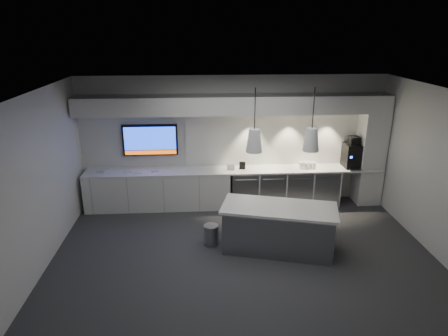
{
  "coord_description": "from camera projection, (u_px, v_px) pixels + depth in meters",
  "views": [
    {
      "loc": [
        -0.76,
        -6.46,
        3.96
      ],
      "look_at": [
        -0.29,
        1.1,
        1.31
      ],
      "focal_mm": 32.0,
      "sensor_mm": 36.0,
      "label": 1
    }
  ],
  "objects": [
    {
      "name": "wall_back",
      "position": [
        233.0,
        140.0,
        9.3
      ],
      "size": [
        7.0,
        0.0,
        7.0
      ],
      "primitive_type": "plane",
      "rotation": [
        1.57,
        0.0,
        0.0
      ],
      "color": "silver",
      "rests_on": "floor"
    },
    {
      "name": "tray_d",
      "position": [
        155.0,
        171.0,
        9.08
      ],
      "size": [
        0.19,
        0.19,
        0.02
      ],
      "primitive_type": "cube",
      "rotation": [
        0.0,
        0.0,
        0.19
      ],
      "color": "#B7B7B7",
      "rests_on": "back_counter"
    },
    {
      "name": "soffit",
      "position": [
        234.0,
        104.0,
        8.72
      ],
      "size": [
        6.9,
        0.6,
        0.4
      ],
      "primitive_type": "cube",
      "color": "silver",
      "rests_on": "wall_back"
    },
    {
      "name": "wall_right",
      "position": [
        439.0,
        174.0,
        7.15
      ],
      "size": [
        0.0,
        7.0,
        7.0
      ],
      "primitive_type": "plane",
      "rotation": [
        1.57,
        0.0,
        -1.57
      ],
      "color": "silver",
      "rests_on": "floor"
    },
    {
      "name": "backsplash",
      "position": [
        284.0,
        138.0,
        9.33
      ],
      "size": [
        4.6,
        0.03,
        1.3
      ],
      "primitive_type": "cube",
      "color": "silver",
      "rests_on": "wall_back"
    },
    {
      "name": "sign_black",
      "position": [
        242.0,
        166.0,
        9.17
      ],
      "size": [
        0.14,
        0.05,
        0.18
      ],
      "primitive_type": "cube",
      "rotation": [
        0.0,
        0.0,
        -0.21
      ],
      "color": "black",
      "rests_on": "back_counter"
    },
    {
      "name": "coffee_machine",
      "position": [
        353.0,
        154.0,
        9.28
      ],
      "size": [
        0.4,
        0.57,
        0.73
      ],
      "rotation": [
        0.0,
        0.0,
        0.0
      ],
      "color": "black",
      "rests_on": "back_counter"
    },
    {
      "name": "fridge_unit_c",
      "position": [
        297.0,
        187.0,
        9.43
      ],
      "size": [
        0.6,
        0.61,
        0.85
      ],
      "primitive_type": "cube",
      "color": "gray",
      "rests_on": "floor"
    },
    {
      "name": "tray_b",
      "position": [
        128.0,
        171.0,
        9.02
      ],
      "size": [
        0.2,
        0.2,
        0.02
      ],
      "primitive_type": "cube",
      "rotation": [
        0.0,
        0.0,
        0.35
      ],
      "color": "#B7B7B7",
      "rests_on": "back_counter"
    },
    {
      "name": "tray_c",
      "position": [
        138.0,
        172.0,
        8.97
      ],
      "size": [
        0.18,
        0.18,
        0.02
      ],
      "primitive_type": "cube",
      "rotation": [
        0.0,
        0.0,
        0.17
      ],
      "color": "#B7B7B7",
      "rests_on": "back_counter"
    },
    {
      "name": "island",
      "position": [
        278.0,
        228.0,
        7.43
      ],
      "size": [
        2.25,
        1.4,
        0.89
      ],
      "rotation": [
        0.0,
        0.0,
        -0.26
      ],
      "color": "gray",
      "rests_on": "floor"
    },
    {
      "name": "column",
      "position": [
        371.0,
        150.0,
        9.27
      ],
      "size": [
        0.55,
        0.55,
        2.6
      ],
      "primitive_type": "cube",
      "color": "silver",
      "rests_on": "floor"
    },
    {
      "name": "wall_front",
      "position": [
        269.0,
        255.0,
        4.59
      ],
      "size": [
        7.0,
        0.0,
        7.0
      ],
      "primitive_type": "plane",
      "rotation": [
        -1.57,
        0.0,
        0.0
      ],
      "color": "silver",
      "rests_on": "floor"
    },
    {
      "name": "fridge_unit_d",
      "position": [
        323.0,
        186.0,
        9.47
      ],
      "size": [
        0.6,
        0.61,
        0.85
      ],
      "primitive_type": "cube",
      "color": "gray",
      "rests_on": "floor"
    },
    {
      "name": "pendant_right",
      "position": [
        311.0,
        139.0,
        6.9
      ],
      "size": [
        0.28,
        0.28,
        1.1
      ],
      "color": "silver",
      "rests_on": "ceiling"
    },
    {
      "name": "pendant_left",
      "position": [
        254.0,
        140.0,
        6.84
      ],
      "size": [
        0.28,
        0.28,
        1.1
      ],
      "color": "silver",
      "rests_on": "ceiling"
    },
    {
      "name": "wall_left",
      "position": [
        39.0,
        183.0,
        6.74
      ],
      "size": [
        0.0,
        7.0,
        7.0
      ],
      "primitive_type": "plane",
      "rotation": [
        1.57,
        0.0,
        1.57
      ],
      "color": "silver",
      "rests_on": "floor"
    },
    {
      "name": "sign_white",
      "position": [
        231.0,
        167.0,
        9.13
      ],
      "size": [
        0.18,
        0.07,
        0.14
      ],
      "primitive_type": "cube",
      "rotation": [
        0.0,
        0.0,
        -0.26
      ],
      "color": "white",
      "rests_on": "back_counter"
    },
    {
      "name": "back_counter",
      "position": [
        234.0,
        170.0,
        9.2
      ],
      "size": [
        6.8,
        0.65,
        0.04
      ],
      "primitive_type": "cube",
      "color": "white",
      "rests_on": "left_base_cabinets"
    },
    {
      "name": "cup_cluster",
      "position": [
        307.0,
        165.0,
        9.24
      ],
      "size": [
        0.37,
        0.17,
        0.15
      ],
      "primitive_type": null,
      "color": "white",
      "rests_on": "back_counter"
    },
    {
      "name": "floor",
      "position": [
        243.0,
        254.0,
        7.44
      ],
      "size": [
        7.0,
        7.0,
        0.0
      ],
      "primitive_type": "plane",
      "color": "#323235",
      "rests_on": "ground"
    },
    {
      "name": "fridge_unit_a",
      "position": [
        244.0,
        188.0,
        9.36
      ],
      "size": [
        0.6,
        0.61,
        0.85
      ],
      "primitive_type": "cube",
      "color": "gray",
      "rests_on": "floor"
    },
    {
      "name": "left_base_cabinets",
      "position": [
        158.0,
        190.0,
        9.24
      ],
      "size": [
        3.3,
        0.63,
        0.86
      ],
      "primitive_type": "cube",
      "color": "silver",
      "rests_on": "floor"
    },
    {
      "name": "ceiling",
      "position": [
        246.0,
        92.0,
        6.45
      ],
      "size": [
        7.0,
        7.0,
        0.0
      ],
      "primitive_type": "plane",
      "rotation": [
        3.14,
        0.0,
        0.0
      ],
      "color": "black",
      "rests_on": "wall_back"
    },
    {
      "name": "tray_a",
      "position": [
        101.0,
        172.0,
        9.0
      ],
      "size": [
        0.16,
        0.16,
        0.02
      ],
      "primitive_type": "cube",
      "rotation": [
        0.0,
        0.0,
        0.0
      ],
      "color": "#B7B7B7",
      "rests_on": "back_counter"
    },
    {
      "name": "wall_tv",
      "position": [
        150.0,
        140.0,
        9.12
      ],
      "size": [
        1.25,
        0.07,
        0.72
      ],
      "color": "black",
      "rests_on": "wall_back"
    },
    {
      "name": "bin",
      "position": [
        211.0,
        235.0,
        7.71
      ],
      "size": [
        0.37,
        0.37,
        0.4
      ],
      "primitive_type": "cylinder",
      "rotation": [
        0.0,
        0.0,
        -0.41
      ],
      "color": "gray",
      "rests_on": "floor"
    },
    {
      "name": "fridge_unit_b",
      "position": [
        271.0,
        188.0,
        9.4
      ],
      "size": [
        0.6,
        0.61,
        0.85
      ],
      "primitive_type": "cube",
      "color": "gray",
      "rests_on": "floor"
    }
  ]
}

